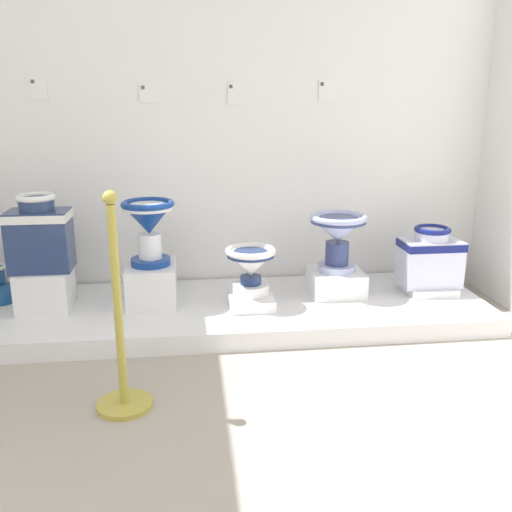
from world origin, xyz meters
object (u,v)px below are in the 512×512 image
Objects in this scene: antique_toilet_tall_cobalt at (39,233)px; info_placard_third at (236,93)px; plinth_block_rightmost at (251,300)px; antique_toilet_pale_glazed at (430,256)px; info_placard_second at (149,93)px; antique_toilet_squat_floral at (338,232)px; info_placard_fourth at (327,91)px; info_placard_first at (39,88)px; plinth_block_tall_cobalt at (46,289)px; plinth_block_pale_glazed at (427,288)px; stanchion_post_near_left at (121,348)px; plinth_block_squat_floral at (336,282)px; plinth_block_leftmost at (152,284)px; antique_toilet_leftmost at (149,222)px; antique_toilet_rightmost at (251,265)px.

antique_toilet_tall_cobalt is 3.16× the size of info_placard_third.
plinth_block_rightmost is 0.86× the size of antique_toilet_pale_glazed.
info_placard_second is at bearing 35.57° from antique_toilet_tall_cobalt.
antique_toilet_squat_floral is 1.00m from info_placard_fourth.
info_placard_fourth is at bearing 0.00° from info_placard_first.
info_placard_second is 0.90× the size of info_placard_third.
plinth_block_tall_cobalt is 0.82× the size of antique_toilet_squat_floral.
plinth_block_rightmost is at bearing -174.34° from plinth_block_pale_glazed.
stanchion_post_near_left is (0.58, -1.06, 0.05)m from plinth_block_tall_cobalt.
plinth_block_squat_floral is 1.10× the size of plinth_block_pale_glazed.
plinth_block_leftmost is at bearing 179.85° from antique_toilet_pale_glazed.
antique_toilet_pale_glazed is at bearing -2.27° from antique_toilet_squat_floral.
info_placard_first reaches higher than antique_toilet_squat_floral.
stanchion_post_near_left is at bearing -139.71° from plinth_block_squat_floral.
antique_toilet_squat_floral is 2.67× the size of info_placard_first.
plinth_block_rightmost reaches higher than plinth_block_pale_glazed.
antique_toilet_tall_cobalt is 1.24× the size of plinth_block_leftmost.
info_placard_fourth is (1.23, 0.45, 0.80)m from antique_toilet_leftmost.
antique_toilet_tall_cobalt reaches higher than antique_toilet_squat_floral.
plinth_block_leftmost is at bearing 168.51° from antique_toilet_rightmost.
antique_toilet_rightmost is at bearing -166.05° from plinth_block_squat_floral.
antique_toilet_leftmost is 1.15m from stanchion_post_near_left.
plinth_block_leftmost is 1.08× the size of plinth_block_squat_floral.
info_placard_third is 0.99× the size of info_placard_fourth.
antique_toilet_tall_cobalt is 2.13m from info_placard_fourth.
antique_toilet_tall_cobalt is 1.94m from plinth_block_squat_floral.
antique_toilet_rightmost is (-0.00, 0.00, 0.24)m from plinth_block_rightmost.
antique_toilet_leftmost is 1.54m from info_placard_fourth.
antique_toilet_tall_cobalt is 2.55m from antique_toilet_pale_glazed.
plinth_block_leftmost is at bearing -142.93° from info_placard_third.
info_placard_fourth is at bearing 49.64° from stanchion_post_near_left.
antique_toilet_pale_glazed is 3.01× the size of info_placard_second.
antique_toilet_squat_floral is 1.17m from info_placard_third.
plinth_block_rightmost is 1.55m from info_placard_fourth.
stanchion_post_near_left is at bearing -113.75° from info_placard_third.
info_placard_second is (-1.21, 0.43, 1.24)m from plinth_block_squat_floral.
info_placard_fourth is (-0.64, 0.46, 1.31)m from plinth_block_pale_glazed.
antique_toilet_squat_floral is 1.73m from stanchion_post_near_left.
plinth_block_tall_cobalt is at bearing -179.44° from plinth_block_pale_glazed.
plinth_block_squat_floral is 2.62× the size of info_placard_second.
plinth_block_tall_cobalt is at bearing -85.85° from info_placard_first.
info_placard_first is (-0.69, 0.45, 1.22)m from plinth_block_leftmost.
stanchion_post_near_left is (-1.95, -1.08, 0.16)m from plinth_block_pale_glazed.
info_placard_fourth is at bearing 89.58° from plinth_block_squat_floral.
antique_toilet_rightmost is at bearing -11.49° from plinth_block_leftmost.
info_placard_third reaches higher than plinth_block_tall_cobalt.
antique_toilet_pale_glazed is at bearing 5.66° from plinth_block_rightmost.
stanchion_post_near_left is (0.62, -1.54, -1.17)m from info_placard_first.
info_placard_third is (-0.63, 0.43, 0.89)m from antique_toilet_squat_floral.
plinth_block_tall_cobalt is at bearing -158.99° from info_placard_third.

